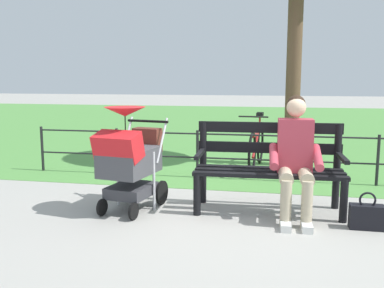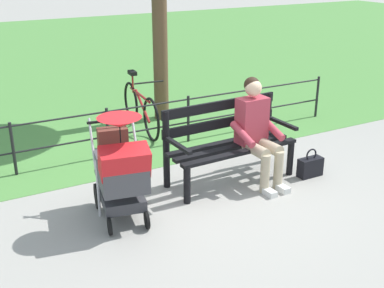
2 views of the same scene
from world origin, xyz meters
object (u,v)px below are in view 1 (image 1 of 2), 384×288
Objects in this scene: park_bench at (269,163)px; person_on_bench at (295,154)px; stroller at (129,158)px; handbag at (367,216)px; bicycle at (257,146)px.

park_bench is 1.27× the size of person_on_bench.
stroller is (1.49, 0.32, 0.07)m from park_bench.
person_on_bench reaches higher than stroller.
handbag is (-2.45, 0.13, -0.47)m from stroller.
park_bench is 0.38m from person_on_bench.
stroller reaches higher than park_bench.
person_on_bench is 0.91m from handbag.
handbag is 2.87m from bicycle.
stroller reaches higher than handbag.
bicycle is (0.23, -2.15, -0.16)m from park_bench.
park_bench reaches higher than handbag.
bicycle reaches higher than handbag.
handbag is (-0.95, 0.45, -0.40)m from park_bench.
bicycle is (-1.26, -2.48, -0.23)m from stroller.
bicycle is at bearing -116.99° from stroller.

